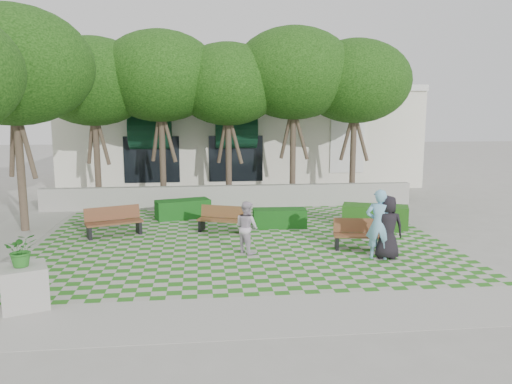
{
  "coord_description": "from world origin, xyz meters",
  "views": [
    {
      "loc": [
        -1.22,
        -13.78,
        3.96
      ],
      "look_at": [
        0.5,
        1.5,
        1.4
      ],
      "focal_mm": 35.0,
      "sensor_mm": 36.0,
      "label": 1
    }
  ],
  "objects": [
    {
      "name": "hedge_midright",
      "position": [
        1.42,
        2.56,
        0.31
      ],
      "size": [
        1.81,
        0.79,
        0.62
      ],
      "primitive_type": "cube",
      "rotation": [
        0.0,
        0.0,
        -0.04
      ],
      "color": "#124514",
      "rests_on": "ground"
    },
    {
      "name": "tree_row",
      "position": [
        -1.86,
        5.95,
        5.18
      ],
      "size": [
        17.7,
        13.4,
        7.41
      ],
      "color": "#47382B",
      "rests_on": "ground"
    },
    {
      "name": "building",
      "position": [
        0.93,
        14.08,
        2.52
      ],
      "size": [
        18.0,
        8.92,
        5.15
      ],
      "color": "silver",
      "rests_on": "ground"
    },
    {
      "name": "planter_front",
      "position": [
        -4.78,
        -3.74,
        0.62
      ],
      "size": [
        1.12,
        1.12,
        1.54
      ],
      "rotation": [
        0.0,
        0.0,
        0.37
      ],
      "color": "#9E9B93",
      "rests_on": "ground"
    },
    {
      "name": "bench_west",
      "position": [
        -3.97,
        2.01,
        0.44
      ],
      "size": [
        1.82,
        1.16,
        0.91
      ],
      "rotation": [
        0.0,
        0.0,
        0.37
      ],
      "color": "brown",
      "rests_on": "ground"
    },
    {
      "name": "person_blue",
      "position": [
        3.47,
        -1.32,
        0.94
      ],
      "size": [
        0.8,
        0.65,
        1.88
      ],
      "primitive_type": "imported",
      "rotation": [
        0.0,
        0.0,
        2.81
      ],
      "color": "#7ABADF",
      "rests_on": "ground"
    },
    {
      "name": "bench_mid",
      "position": [
        -0.53,
        2.13,
        0.4
      ],
      "size": [
        1.67,
        1.07,
        0.84
      ],
      "rotation": [
        0.0,
        0.0,
        -0.38
      ],
      "color": "brown",
      "rests_on": "ground"
    },
    {
      "name": "bench_east",
      "position": [
        3.35,
        -0.36,
        0.41
      ],
      "size": [
        1.7,
        0.84,
        0.86
      ],
      "rotation": [
        0.0,
        0.0,
        -0.19
      ],
      "color": "brown",
      "rests_on": "ground"
    },
    {
      "name": "person_white",
      "position": [
        0.03,
        -0.38,
        0.73
      ],
      "size": [
        0.86,
        0.9,
        1.46
      ],
      "primitive_type": "imported",
      "rotation": [
        0.0,
        0.0,
        2.18
      ],
      "color": "silver",
      "rests_on": "ground"
    },
    {
      "name": "lawn",
      "position": [
        0.0,
        1.0,
        0.01
      ],
      "size": [
        12.0,
        12.0,
        0.0
      ],
      "primitive_type": "plane",
      "color": "#2B721E",
      "rests_on": "ground"
    },
    {
      "name": "ground",
      "position": [
        0.0,
        0.0,
        0.0
      ],
      "size": [
        90.0,
        90.0,
        0.0
      ],
      "primitive_type": "plane",
      "color": "gray",
      "rests_on": "ground"
    },
    {
      "name": "hedge_east",
      "position": [
        4.64,
        2.19,
        0.38
      ],
      "size": [
        2.32,
        1.56,
        0.75
      ],
      "primitive_type": "cube",
      "rotation": [
        0.0,
        0.0,
        -0.36
      ],
      "color": "#1B4C14",
      "rests_on": "ground"
    },
    {
      "name": "person_dark",
      "position": [
        3.7,
        -1.33,
        0.86
      ],
      "size": [
        0.89,
        0.63,
        1.71
      ],
      "primitive_type": "imported",
      "rotation": [
        0.0,
        0.0,
        3.04
      ],
      "color": "black",
      "rests_on": "ground"
    },
    {
      "name": "retaining_wall",
      "position": [
        0.0,
        6.2,
        0.45
      ],
      "size": [
        15.0,
        0.36,
        0.9
      ],
      "primitive_type": "cube",
      "color": "#9E9B93",
      "rests_on": "ground"
    },
    {
      "name": "sidewalk_south",
      "position": [
        0.0,
        -4.7,
        0.01
      ],
      "size": [
        16.0,
        2.0,
        0.01
      ],
      "primitive_type": "cube",
      "color": "#9E9B93",
      "rests_on": "ground"
    },
    {
      "name": "hedge_midleft",
      "position": [
        -1.88,
        4.35,
        0.34
      ],
      "size": [
        2.08,
        1.3,
        0.68
      ],
      "primitive_type": "cube",
      "rotation": [
        0.0,
        0.0,
        0.29
      ],
      "color": "#134715",
      "rests_on": "ground"
    }
  ]
}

